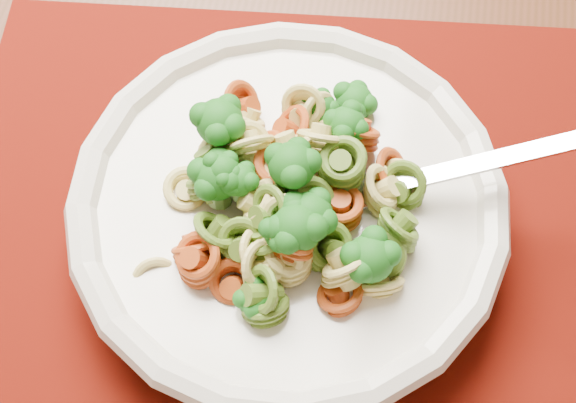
# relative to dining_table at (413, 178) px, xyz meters

# --- Properties ---
(dining_table) EXTENTS (1.32, 0.91, 0.74)m
(dining_table) POSITION_rel_dining_table_xyz_m (0.00, 0.00, 0.00)
(dining_table) COLOR #482314
(dining_table) RESTS_ON ground
(placemat) EXTENTS (0.52, 0.44, 0.00)m
(placemat) POSITION_rel_dining_table_xyz_m (-0.06, -0.13, 0.12)
(placemat) COLOR #4C0D03
(placemat) RESTS_ON dining_table
(pasta_bowl) EXTENTS (0.27, 0.27, 0.05)m
(pasta_bowl) POSITION_rel_dining_table_xyz_m (-0.07, -0.13, 0.15)
(pasta_bowl) COLOR silver
(pasta_bowl) RESTS_ON placemat
(pasta_broccoli_heap) EXTENTS (0.23, 0.23, 0.06)m
(pasta_broccoli_heap) POSITION_rel_dining_table_xyz_m (-0.07, -0.13, 0.16)
(pasta_broccoli_heap) COLOR tan
(pasta_broccoli_heap) RESTS_ON pasta_bowl
(fork) EXTENTS (0.18, 0.09, 0.08)m
(fork) POSITION_rel_dining_table_xyz_m (-0.03, -0.11, 0.16)
(fork) COLOR silver
(fork) RESTS_ON pasta_bowl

